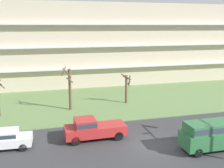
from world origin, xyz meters
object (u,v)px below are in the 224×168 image
(sedan_white_center_right, at_px, (4,139))
(tree_left, at_px, (70,88))
(pickup_red_center_left, at_px, (93,128))
(tree_center, at_px, (127,87))
(van_green_near_left, at_px, (213,133))

(sedan_white_center_right, bearing_deg, tree_left, -122.42)
(tree_left, height_order, pickup_red_center_left, tree_left)
(tree_center, distance_m, pickup_red_center_left, 11.75)
(tree_center, bearing_deg, sedan_white_center_right, -144.28)
(tree_left, height_order, tree_center, tree_left)
(tree_center, xyz_separation_m, van_green_near_left, (2.69, -14.33, -0.74))
(tree_left, distance_m, sedan_white_center_right, 11.06)
(pickup_red_center_left, bearing_deg, sedan_white_center_right, -0.92)
(pickup_red_center_left, distance_m, sedan_white_center_right, 7.36)
(tree_left, xyz_separation_m, van_green_near_left, (10.03, -13.38, -1.36))
(tree_center, relative_size, pickup_red_center_left, 0.75)
(tree_left, bearing_deg, sedan_white_center_right, -125.47)
(van_green_near_left, distance_m, sedan_white_center_right, 16.98)
(sedan_white_center_right, bearing_deg, tree_center, -141.23)
(van_green_near_left, xyz_separation_m, sedan_white_center_right, (-16.36, 4.50, -0.52))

